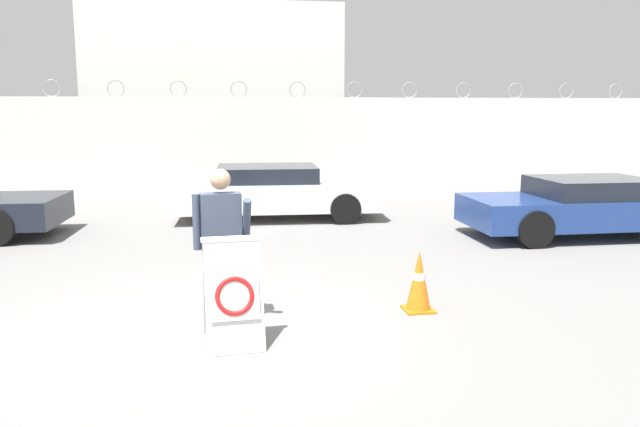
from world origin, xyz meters
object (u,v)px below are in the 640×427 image
Objects in this scene: traffic_cone_near at (419,281)px; parked_car_rear_sedan at (276,191)px; barricade_sign at (233,291)px; parked_car_far_side at (582,206)px; security_guard at (222,238)px.

traffic_cone_near is 7.02m from parked_car_rear_sedan.
barricade_sign is at bearing -161.87° from traffic_cone_near.
parked_car_far_side is at bearing 40.19° from traffic_cone_near.
security_guard is 2.48m from traffic_cone_near.
parked_car_far_side is (7.02, 3.98, -0.42)m from security_guard.
security_guard is 7.13m from parked_car_rear_sedan.
barricade_sign is 7.77m from parked_car_rear_sedan.
parked_car_far_side is at bearing -24.72° from parked_car_rear_sedan.
barricade_sign is 8.34m from parked_car_far_side.
parked_car_rear_sedan is at bearing 75.66° from security_guard.
parked_car_far_side is at bearing 25.59° from security_guard.
barricade_sign is 0.81m from security_guard.
traffic_cone_near is 0.16× the size of parked_car_rear_sedan.
parked_car_far_side is (5.74, -3.02, -0.03)m from parked_car_rear_sedan.
barricade_sign is 0.25× the size of parked_car_rear_sedan.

